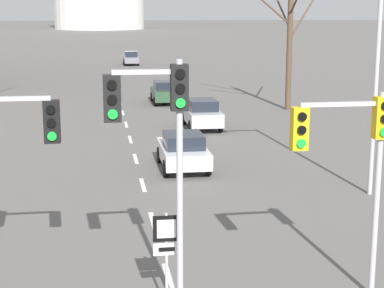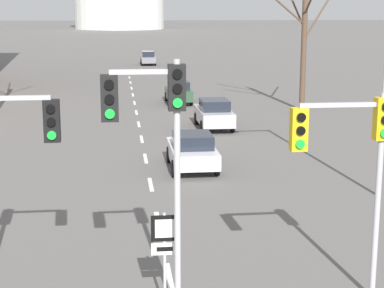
{
  "view_description": "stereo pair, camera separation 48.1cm",
  "coord_description": "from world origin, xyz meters",
  "px_view_note": "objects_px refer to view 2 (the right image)",
  "views": [
    {
      "loc": [
        -1.67,
        -7.38,
        6.7
      ],
      "look_at": [
        0.52,
        7.26,
        3.59
      ],
      "focal_mm": 60.0,
      "sensor_mm": 36.0,
      "label": 1
    },
    {
      "loc": [
        -1.19,
        -7.45,
        6.7
      ],
      "look_at": [
        0.52,
        7.26,
        3.59
      ],
      "focal_mm": 60.0,
      "sensor_mm": 36.0,
      "label": 2
    }
  ],
  "objects_px": {
    "traffic_signal_near_right": "(352,146)",
    "traffic_signal_near_left": "(0,141)",
    "sedan_mid_centre": "(214,113)",
    "sedan_far_left": "(178,92)",
    "sedan_near_right": "(192,150)",
    "sedan_near_left": "(148,58)",
    "street_lamp_right": "(378,40)",
    "traffic_signal_centre_tall": "(155,127)",
    "route_sign_post": "(165,245)"
  },
  "relations": [
    {
      "from": "traffic_signal_near_right",
      "to": "traffic_signal_near_left",
      "type": "relative_size",
      "value": 0.97
    },
    {
      "from": "sedan_mid_centre",
      "to": "sedan_far_left",
      "type": "bearing_deg",
      "value": 95.88
    },
    {
      "from": "traffic_signal_near_right",
      "to": "sedan_near_right",
      "type": "height_order",
      "value": "traffic_signal_near_right"
    },
    {
      "from": "sedan_near_left",
      "to": "sedan_near_right",
      "type": "xyz_separation_m",
      "value": [
        -0.71,
        -52.9,
        -0.03
      ]
    },
    {
      "from": "traffic_signal_near_right",
      "to": "street_lamp_right",
      "type": "height_order",
      "value": "street_lamp_right"
    },
    {
      "from": "traffic_signal_centre_tall",
      "to": "street_lamp_right",
      "type": "relative_size",
      "value": 0.61
    },
    {
      "from": "traffic_signal_centre_tall",
      "to": "sedan_near_left",
      "type": "height_order",
      "value": "traffic_signal_centre_tall"
    },
    {
      "from": "traffic_signal_near_right",
      "to": "route_sign_post",
      "type": "xyz_separation_m",
      "value": [
        -4.25,
        -0.08,
        -2.14
      ]
    },
    {
      "from": "traffic_signal_near_left",
      "to": "sedan_near_left",
      "type": "xyz_separation_m",
      "value": [
        6.45,
        64.98,
        -2.98
      ]
    },
    {
      "from": "sedan_near_right",
      "to": "sedan_mid_centre",
      "type": "height_order",
      "value": "sedan_mid_centre"
    },
    {
      "from": "traffic_signal_near_right",
      "to": "sedan_far_left",
      "type": "height_order",
      "value": "traffic_signal_near_right"
    },
    {
      "from": "sedan_mid_centre",
      "to": "traffic_signal_centre_tall",
      "type": "bearing_deg",
      "value": -101.65
    },
    {
      "from": "traffic_signal_near_left",
      "to": "traffic_signal_centre_tall",
      "type": "bearing_deg",
      "value": -21.16
    },
    {
      "from": "street_lamp_right",
      "to": "sedan_near_left",
      "type": "xyz_separation_m",
      "value": [
        -5.25,
        57.72,
        -4.8
      ]
    },
    {
      "from": "street_lamp_right",
      "to": "sedan_mid_centre",
      "type": "bearing_deg",
      "value": 104.28
    },
    {
      "from": "traffic_signal_near_right",
      "to": "sedan_far_left",
      "type": "relative_size",
      "value": 1.19
    },
    {
      "from": "traffic_signal_near_left",
      "to": "sedan_near_left",
      "type": "height_order",
      "value": "traffic_signal_near_left"
    },
    {
      "from": "traffic_signal_near_right",
      "to": "sedan_mid_centre",
      "type": "distance_m",
      "value": 22.52
    },
    {
      "from": "sedan_mid_centre",
      "to": "traffic_signal_near_right",
      "type": "bearing_deg",
      "value": -90.63
    },
    {
      "from": "traffic_signal_near_left",
      "to": "sedan_near_right",
      "type": "distance_m",
      "value": 13.71
    },
    {
      "from": "street_lamp_right",
      "to": "traffic_signal_centre_tall",
      "type": "bearing_deg",
      "value": -134.05
    },
    {
      "from": "sedan_near_right",
      "to": "sedan_mid_centre",
      "type": "distance_m",
      "value": 9.66
    },
    {
      "from": "traffic_signal_near_left",
      "to": "sedan_far_left",
      "type": "xyz_separation_m",
      "value": [
        7.04,
        31.75,
        -2.99
      ]
    },
    {
      "from": "traffic_signal_near_right",
      "to": "route_sign_post",
      "type": "distance_m",
      "value": 4.76
    },
    {
      "from": "sedan_far_left",
      "to": "sedan_mid_centre",
      "type": "bearing_deg",
      "value": -84.12
    },
    {
      "from": "route_sign_post",
      "to": "street_lamp_right",
      "type": "distance_m",
      "value": 12.25
    },
    {
      "from": "traffic_signal_near_right",
      "to": "street_lamp_right",
      "type": "distance_m",
      "value": 9.22
    },
    {
      "from": "traffic_signal_near_right",
      "to": "traffic_signal_near_left",
      "type": "xyz_separation_m",
      "value": [
        -7.85,
        0.89,
        0.11
      ]
    },
    {
      "from": "sedan_near_left",
      "to": "sedan_near_right",
      "type": "relative_size",
      "value": 0.99
    },
    {
      "from": "route_sign_post",
      "to": "sedan_near_left",
      "type": "height_order",
      "value": "route_sign_post"
    },
    {
      "from": "traffic_signal_near_right",
      "to": "sedan_near_left",
      "type": "bearing_deg",
      "value": 91.22
    },
    {
      "from": "sedan_near_left",
      "to": "sedan_far_left",
      "type": "relative_size",
      "value": 0.99
    },
    {
      "from": "sedan_mid_centre",
      "to": "sedan_near_right",
      "type": "bearing_deg",
      "value": -104.09
    },
    {
      "from": "traffic_signal_centre_tall",
      "to": "sedan_near_left",
      "type": "bearing_deg",
      "value": 87.37
    },
    {
      "from": "traffic_signal_centre_tall",
      "to": "sedan_far_left",
      "type": "relative_size",
      "value": 1.39
    },
    {
      "from": "street_lamp_right",
      "to": "sedan_near_right",
      "type": "distance_m",
      "value": 9.06
    },
    {
      "from": "traffic_signal_near_left",
      "to": "sedan_far_left",
      "type": "height_order",
      "value": "traffic_signal_near_left"
    },
    {
      "from": "street_lamp_right",
      "to": "sedan_near_right",
      "type": "relative_size",
      "value": 2.28
    },
    {
      "from": "traffic_signal_near_right",
      "to": "sedan_near_right",
      "type": "relative_size",
      "value": 1.19
    },
    {
      "from": "sedan_near_left",
      "to": "sedan_mid_centre",
      "type": "xyz_separation_m",
      "value": [
        1.65,
        -43.53,
        0.02
      ]
    },
    {
      "from": "sedan_near_right",
      "to": "street_lamp_right",
      "type": "bearing_deg",
      "value": -38.95
    },
    {
      "from": "traffic_signal_centre_tall",
      "to": "route_sign_post",
      "type": "bearing_deg",
      "value": 59.98
    },
    {
      "from": "route_sign_post",
      "to": "sedan_near_left",
      "type": "distance_m",
      "value": 66.01
    },
    {
      "from": "traffic_signal_near_right",
      "to": "sedan_near_right",
      "type": "xyz_separation_m",
      "value": [
        -2.11,
        12.97,
        -2.9
      ]
    },
    {
      "from": "traffic_signal_near_right",
      "to": "sedan_near_left",
      "type": "height_order",
      "value": "traffic_signal_near_right"
    },
    {
      "from": "traffic_signal_near_left",
      "to": "sedan_near_right",
      "type": "xyz_separation_m",
      "value": [
        5.75,
        12.08,
        -3.01
      ]
    },
    {
      "from": "traffic_signal_near_left",
      "to": "route_sign_post",
      "type": "height_order",
      "value": "traffic_signal_near_left"
    },
    {
      "from": "traffic_signal_near_right",
      "to": "sedan_far_left",
      "type": "xyz_separation_m",
      "value": [
        -0.82,
        32.64,
        -2.88
      ]
    },
    {
      "from": "traffic_signal_near_right",
      "to": "street_lamp_right",
      "type": "relative_size",
      "value": 0.52
    },
    {
      "from": "sedan_far_left",
      "to": "sedan_near_right",
      "type": "bearing_deg",
      "value": -93.75
    }
  ]
}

